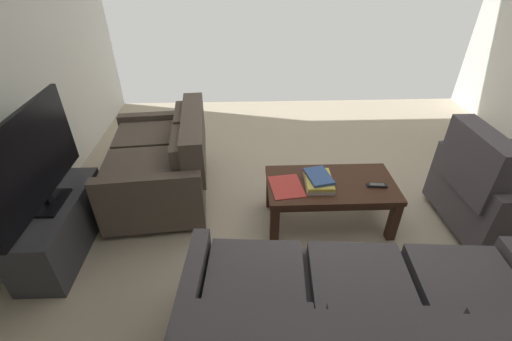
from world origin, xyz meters
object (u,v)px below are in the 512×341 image
(flat_tv, at_px, (32,161))
(book_stack, at_px, (319,180))
(sofa_main, at_px, (365,332))
(armchair_side, at_px, (500,191))
(coffee_table, at_px, (330,189))
(loose_magazine, at_px, (286,187))
(tv_remote, at_px, (377,185))
(loveseat_near, at_px, (164,162))
(tv_stand, at_px, (59,227))

(flat_tv, relative_size, book_stack, 3.65)
(sofa_main, height_order, armchair_side, armchair_side)
(sofa_main, bearing_deg, armchair_side, -141.60)
(coffee_table, distance_m, loose_magazine, 0.38)
(sofa_main, distance_m, loose_magazine, 1.24)
(coffee_table, bearing_deg, book_stack, 8.38)
(tv_remote, distance_m, loose_magazine, 0.72)
(loveseat_near, relative_size, coffee_table, 1.26)
(loveseat_near, height_order, tv_remote, loveseat_near)
(flat_tv, relative_size, loose_magazine, 3.55)
(sofa_main, bearing_deg, loveseat_near, -51.78)
(flat_tv, bearing_deg, armchair_side, -177.86)
(book_stack, bearing_deg, tv_remote, 174.22)
(tv_stand, relative_size, tv_remote, 5.84)
(coffee_table, xyz_separation_m, armchair_side, (-1.35, 0.11, 0.03))
(sofa_main, relative_size, flat_tv, 1.81)
(loose_magazine, bearing_deg, flat_tv, -0.87)
(loveseat_near, height_order, book_stack, loveseat_near)
(coffee_table, relative_size, tv_stand, 1.09)
(loveseat_near, bearing_deg, coffee_table, 162.02)
(coffee_table, bearing_deg, loose_magazine, 6.54)
(loveseat_near, xyz_separation_m, armchair_side, (-2.79, 0.58, 0.03))
(tv_stand, relative_size, flat_tv, 0.86)
(armchair_side, relative_size, tv_remote, 5.53)
(book_stack, relative_size, loose_magazine, 0.97)
(sofa_main, xyz_separation_m, tv_stand, (2.04, -1.01, -0.13))
(loose_magazine, bearing_deg, armchair_side, 170.46)
(armchair_side, height_order, tv_remote, armchair_side)
(sofa_main, relative_size, tv_remote, 12.28)
(coffee_table, xyz_separation_m, tv_stand, (2.13, 0.24, -0.12))
(flat_tv, xyz_separation_m, book_stack, (-2.02, -0.22, -0.37))
(tv_stand, bearing_deg, loveseat_near, -133.93)
(tv_remote, bearing_deg, sofa_main, 69.54)
(coffee_table, bearing_deg, flat_tv, 6.44)
(tv_stand, bearing_deg, sofa_main, 153.62)
(tv_stand, relative_size, book_stack, 3.14)
(loveseat_near, distance_m, flat_tv, 1.09)
(flat_tv, relative_size, armchair_side, 1.23)
(coffee_table, distance_m, flat_tv, 2.19)
(loveseat_near, xyz_separation_m, book_stack, (-1.33, 0.49, 0.10))
(tv_stand, xyz_separation_m, loose_magazine, (-1.76, -0.20, 0.19))
(loveseat_near, distance_m, tv_remote, 1.88)
(tv_stand, bearing_deg, tv_remote, -175.92)
(armchair_side, bearing_deg, loveseat_near, -11.72)
(armchair_side, bearing_deg, sofa_main, 38.40)
(book_stack, bearing_deg, coffee_table, -171.62)
(tv_stand, bearing_deg, flat_tv, 160.01)
(tv_remote, bearing_deg, coffee_table, -10.20)
(tv_remote, bearing_deg, loose_magazine, -1.63)
(armchair_side, distance_m, tv_remote, 1.00)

